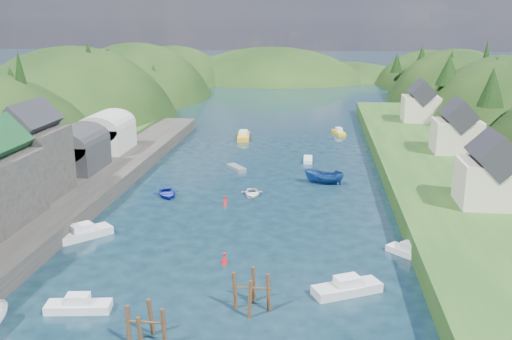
# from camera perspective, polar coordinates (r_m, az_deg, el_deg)

# --- Properties ---
(ground) EXTENTS (600.00, 600.00, 0.00)m
(ground) POSITION_cam_1_polar(r_m,az_deg,el_deg) (94.44, 1.46, 1.14)
(ground) COLOR black
(ground) RESTS_ON ground
(hillside_left) EXTENTS (44.00, 245.56, 52.00)m
(hillside_left) POSITION_cam_1_polar(r_m,az_deg,el_deg) (131.36, -17.54, 0.84)
(hillside_left) COLOR black
(hillside_left) RESTS_ON ground
(hillside_right) EXTENTS (36.00, 245.56, 48.00)m
(hillside_right) POSITION_cam_1_polar(r_m,az_deg,el_deg) (125.86, 23.35, -0.03)
(hillside_right) COLOR black
(hillside_right) RESTS_ON ground
(far_hills) EXTENTS (103.00, 68.00, 44.00)m
(far_hills) POSITION_cam_1_polar(r_m,az_deg,el_deg) (218.02, 4.56, 6.25)
(far_hills) COLOR black
(far_hills) RESTS_ON ground
(hill_trees) EXTENTS (91.81, 151.60, 12.61)m
(hill_trees) POSITION_cam_1_polar(r_m,az_deg,el_deg) (107.02, 2.74, 8.82)
(hill_trees) COLOR black
(hill_trees) RESTS_ON ground
(quay_left) EXTENTS (12.00, 110.00, 2.00)m
(quay_left) POSITION_cam_1_polar(r_m,az_deg,el_deg) (72.39, -20.02, -3.40)
(quay_left) COLOR #2D2B28
(quay_left) RESTS_ON ground
(boat_sheds) EXTENTS (7.00, 21.00, 7.50)m
(boat_sheds) POSITION_cam_1_polar(r_m,az_deg,el_deg) (88.83, -16.13, 3.12)
(boat_sheds) COLOR #2D2D30
(boat_sheds) RESTS_ON quay_left
(terrace_right) EXTENTS (16.00, 120.00, 2.40)m
(terrace_right) POSITION_cam_1_polar(r_m,az_deg,el_deg) (85.92, 17.73, -0.20)
(terrace_right) COLOR #234719
(terrace_right) RESTS_ON ground
(right_bank_cottages) EXTENTS (9.00, 59.24, 8.41)m
(right_bank_cottages) POSITION_cam_1_polar(r_m,az_deg,el_deg) (93.48, 18.80, 3.85)
(right_bank_cottages) COLOR beige
(right_bank_cottages) RESTS_ON terrace_right
(piling_cluster_near) EXTENTS (3.14, 2.94, 3.51)m
(piling_cluster_near) POSITION_cam_1_polar(r_m,az_deg,el_deg) (43.19, -10.93, -15.34)
(piling_cluster_near) COLOR #382314
(piling_cluster_near) RESTS_ON ground
(piling_cluster_far) EXTENTS (3.25, 3.03, 3.69)m
(piling_cluster_far) POSITION_cam_1_polar(r_m,az_deg,el_deg) (46.87, -0.43, -12.33)
(piling_cluster_far) COLOR #382314
(piling_cluster_far) RESTS_ON ground
(channel_buoy_near) EXTENTS (0.70, 0.70, 1.10)m
(channel_buoy_near) POSITION_cam_1_polar(r_m,az_deg,el_deg) (55.20, -3.18, -8.84)
(channel_buoy_near) COLOR #B10E0F
(channel_buoy_near) RESTS_ON ground
(channel_buoy_far) EXTENTS (0.70, 0.70, 1.10)m
(channel_buoy_far) POSITION_cam_1_polar(r_m,az_deg,el_deg) (71.76, -3.10, -3.06)
(channel_buoy_far) COLOR #B10E0F
(channel_buoy_far) RESTS_ON ground
(moored_boats) EXTENTS (39.17, 82.78, 2.17)m
(moored_boats) POSITION_cam_1_polar(r_m,az_deg,el_deg) (71.49, -2.58, -3.04)
(moored_boats) COLOR silver
(moored_boats) RESTS_ON ground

